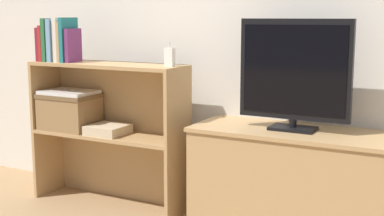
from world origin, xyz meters
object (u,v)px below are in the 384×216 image
at_px(baby_monitor, 170,57).
at_px(magazine_stack, 108,130).
at_px(storage_basket_left, 70,110).
at_px(book_ivory, 61,40).
at_px(book_plum, 73,45).
at_px(book_crimson, 48,43).
at_px(book_teal, 69,40).
at_px(tv, 295,72).
at_px(book_maroon, 44,44).
at_px(laptop, 69,92).
at_px(tv_stand, 291,182).
at_px(book_tan, 65,42).
at_px(book_skyblue, 56,40).
at_px(book_forest, 52,40).

height_order(baby_monitor, magazine_stack, baby_monitor).
bearing_deg(storage_basket_left, book_ivory, -143.98).
xyz_separation_m(book_plum, storage_basket_left, (-0.06, 0.02, -0.38)).
height_order(baby_monitor, storage_basket_left, baby_monitor).
height_order(book_ivory, magazine_stack, book_ivory).
distance_m(book_crimson, book_teal, 0.16).
height_order(tv, book_teal, book_teal).
height_order(book_crimson, storage_basket_left, book_crimson).
distance_m(baby_monitor, magazine_stack, 0.59).
bearing_deg(book_maroon, laptop, 6.94).
distance_m(tv_stand, magazine_stack, 1.08).
bearing_deg(book_tan, book_plum, 0.00).
distance_m(book_teal, baby_monitor, 0.66).
xyz_separation_m(tv_stand, laptop, (-1.35, -0.08, 0.38)).
xyz_separation_m(book_skyblue, book_ivory, (0.04, 0.00, 0.00)).
distance_m(laptop, magazine_stack, 0.35).
distance_m(book_maroon, book_skyblue, 0.10).
relative_size(book_teal, storage_basket_left, 0.78).
height_order(book_forest, magazine_stack, book_forest).
relative_size(tv_stand, magazine_stack, 4.76).
bearing_deg(magazine_stack, book_plum, -177.54).
xyz_separation_m(book_tan, baby_monitor, (0.68, 0.03, -0.06)).
bearing_deg(book_plum, tv_stand, 4.28).
relative_size(book_forest, book_skyblue, 1.01).
bearing_deg(tv_stand, laptop, -176.74).
relative_size(book_maroon, baby_monitor, 1.54).
bearing_deg(magazine_stack, tv_stand, 4.66).
height_order(book_forest, book_ivory, book_ivory).
xyz_separation_m(book_crimson, storage_basket_left, (0.13, 0.02, -0.39)).
distance_m(tv_stand, book_teal, 1.49).
bearing_deg(book_forest, book_tan, 0.00).
distance_m(book_forest, book_teal, 0.13).
distance_m(book_forest, book_ivory, 0.07).
bearing_deg(magazine_stack, book_teal, -177.83).
height_order(book_skyblue, storage_basket_left, book_skyblue).
height_order(tv, book_maroon, tv).
bearing_deg(book_plum, book_teal, -180.00).
height_order(book_forest, book_plum, book_forest).
distance_m(book_maroon, book_ivory, 0.14).
relative_size(book_forest, baby_monitor, 1.96).
height_order(book_maroon, book_skyblue, book_skyblue).
height_order(book_forest, book_tan, book_forest).
xyz_separation_m(storage_basket_left, laptop, (0.00, 0.00, 0.11)).
relative_size(book_skyblue, book_teal, 0.97).
bearing_deg(book_forest, laptop, 11.12).
bearing_deg(baby_monitor, book_maroon, -177.66).
height_order(book_crimson, book_plum, book_crimson).
height_order(book_maroon, book_forest, book_forest).
xyz_separation_m(book_skyblue, book_plum, (0.12, 0.00, -0.03)).
bearing_deg(magazine_stack, book_crimson, -178.67).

